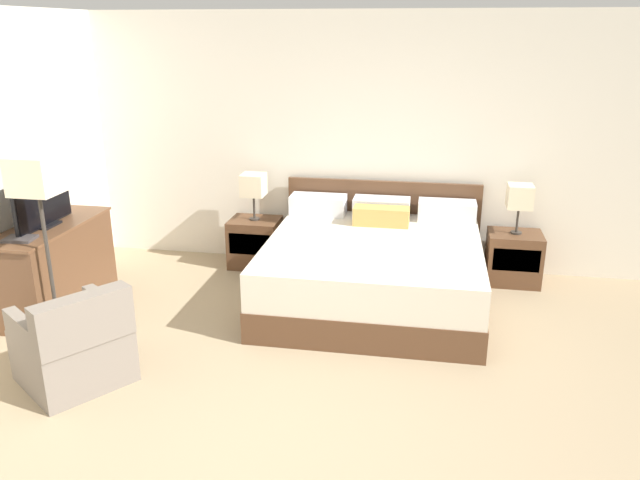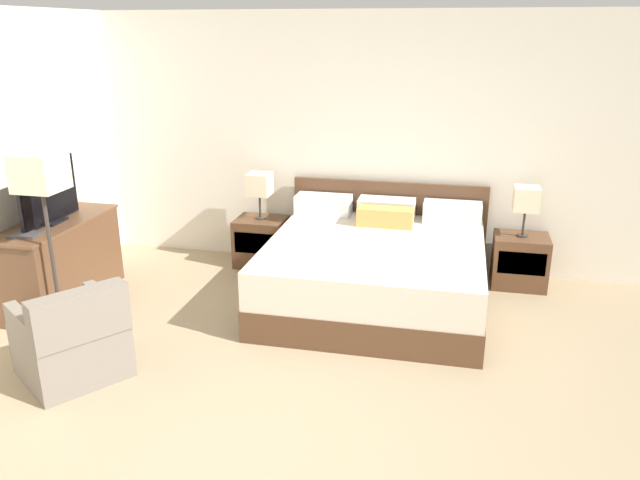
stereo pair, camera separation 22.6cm
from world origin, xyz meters
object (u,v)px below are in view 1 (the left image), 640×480
table_lamp_right (520,197)px  bed (373,268)px  nightstand_right (513,258)px  book_red_cover (20,239)px  table_lamp_left (253,186)px  dresser (53,265)px  armchair_by_window (75,347)px  nightstand_left (255,243)px  floor_lamp (38,187)px  tv (42,196)px

table_lamp_right → bed: bearing=-151.8°
nightstand_right → book_red_cover: size_ratio=2.20×
bed → table_lamp_right: size_ratio=4.09×
table_lamp_left → table_lamp_right: 2.72m
nightstand_right → dresser: (-4.26, -1.35, 0.15)m
bed → table_lamp_right: table_lamp_right is taller
nightstand_right → table_lamp_left: size_ratio=1.06×
nightstand_right → dresser: dresser is taller
table_lamp_right → dresser: bearing=-162.4°
table_lamp_right → armchair_by_window: table_lamp_right is taller
nightstand_left → bed: bearing=-28.1°
nightstand_right → floor_lamp: size_ratio=0.34×
bed → tv: size_ratio=2.58×
floor_lamp → nightstand_right: bearing=26.7°
book_red_cover → floor_lamp: bearing=-25.7°
tv → table_lamp_left: bearing=41.8°
bed → nightstand_right: bearing=28.1°
nightstand_right → dresser: bearing=-162.4°
nightstand_left → dresser: (-1.54, -1.35, 0.15)m
nightstand_left → tv: tv is taller
bed → tv: (-2.90, -0.65, 0.74)m
nightstand_left → floor_lamp: bearing=-120.8°
nightstand_right → book_red_cover: bearing=-157.3°
nightstand_left → table_lamp_right: table_lamp_right is taller
bed → dresser: bearing=-167.8°
armchair_by_window → floor_lamp: (-0.53, 0.60, 1.03)m
book_red_cover → nightstand_right: bearing=22.7°
book_red_cover → tv: bearing=92.2°
book_red_cover → table_lamp_right: bearing=22.7°
table_lamp_left → floor_lamp: size_ratio=0.32×
floor_lamp → tv: bearing=123.4°
bed → armchair_by_window: 2.70m
table_lamp_left → table_lamp_right: same height
bed → floor_lamp: size_ratio=1.31×
nightstand_left → armchair_by_window: armchair_by_window is taller
table_lamp_left → table_lamp_right: (2.72, 0.00, 0.00)m
tv → nightstand_left: bearing=41.8°
nightstand_right → bed: bearing=-151.9°
nightstand_left → book_red_cover: 2.40m
nightstand_left → dresser: 2.06m
tv → floor_lamp: bearing=-56.6°
table_lamp_left → table_lamp_right: size_ratio=1.00×
tv → book_red_cover: (0.01, -0.40, -0.27)m
book_red_cover → bed: bearing=19.9°
table_lamp_right → armchair_by_window: bearing=-142.8°
table_lamp_right → nightstand_right: bearing=-90.0°
table_lamp_right → floor_lamp: 4.37m
table_lamp_left → dresser: bearing=-138.7°
dresser → tv: bearing=-83.8°
table_lamp_left → armchair_by_window: size_ratio=0.52×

